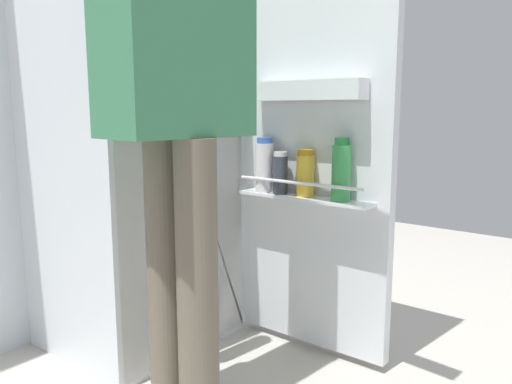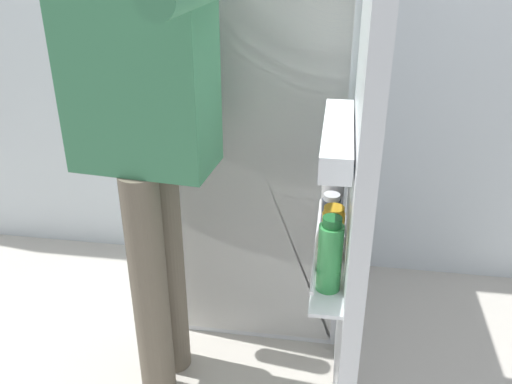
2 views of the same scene
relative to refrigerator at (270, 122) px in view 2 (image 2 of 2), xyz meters
The scene contains 3 objects.
ground_plane 0.98m from the refrigerator, 93.27° to the right, with size 5.45×5.45×0.00m, color #B7B2A8.
refrigerator is the anchor object (origin of this frame).
person 0.62m from the refrigerator, 120.51° to the right, with size 0.55×0.77×1.73m.
Camera 2 is at (0.28, -1.49, 1.55)m, focal length 38.92 mm.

